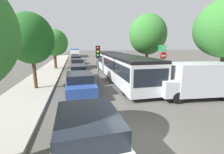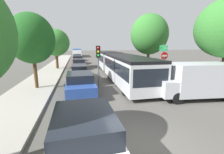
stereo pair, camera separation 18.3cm
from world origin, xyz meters
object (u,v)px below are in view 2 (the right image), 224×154
Objects in this scene: tree_left_far at (56,43)px; traffic_light at (98,58)px; tree_left_mid at (33,40)px; city_bus_rear at (77,52)px; queued_car_white at (85,135)px; queued_car_red at (78,60)px; queued_car_graphite at (79,64)px; direction_sign_post at (163,53)px; white_van at (199,80)px; tree_right_mid at (149,35)px; queued_car_navy at (77,57)px; queued_car_tan at (79,71)px; no_entry_sign at (164,62)px; queued_car_blue at (80,83)px; articulated_bus at (117,63)px.

traffic_light is at bearing -68.50° from tree_left_far.
tree_left_far is (0.27, 10.50, -0.01)m from tree_left_mid.
city_bus_rear is at bearing 83.17° from tree_left_far.
queued_car_red is at bearing -1.24° from queued_car_white.
queued_car_red is at bearing -178.71° from city_bus_rear.
queued_car_graphite is 1.16× the size of direction_sign_post.
white_van is 0.69× the size of tree_right_mid.
queued_car_navy is 23.02m from tree_left_mid.
queued_car_tan is at bearing -160.75° from traffic_light.
queued_car_tan is at bearing 177.98° from queued_car_graphite.
no_entry_sign reaches higher than queued_car_tan.
queued_car_graphite is 1.49× the size of no_entry_sign.
queued_car_blue is 13.08m from tree_left_far.
queued_car_white is 30.93m from queued_car_navy.
direction_sign_post reaches higher than white_van.
no_entry_sign reaches higher than articulated_bus.
tree_left_mid reaches higher than no_entry_sign.
tree_right_mid is at bearing -93.21° from white_van.
tree_left_mid is (-11.11, -0.16, 1.94)m from no_entry_sign.
articulated_bus is at bearing -61.97° from white_van.
tree_left_mid is (-10.77, 4.53, 2.58)m from white_van.
tree_left_far is at bearing -34.69° from direction_sign_post.
tree_left_mid reaches higher than queued_car_blue.
city_bus_rear is at bearing -167.81° from no_entry_sign.
queued_car_blue is at bearing -53.57° from traffic_light.
queued_car_red is (-0.01, 25.01, -0.02)m from queued_car_white.
articulated_bus is at bearing -149.38° from queued_car_graphite.
queued_car_navy is (-0.06, 5.92, -0.02)m from queued_car_red.
white_van reaches higher than queued_car_navy.
queued_car_tan is 0.76× the size of white_van.
tree_left_far is (-2.90, -12.09, 3.06)m from queued_car_navy.
traffic_light is at bearing -12.60° from queued_car_white.
direction_sign_post is 0.63× the size of tree_left_far.
tree_left_far is at bearing 162.64° from tree_right_mid.
no_entry_sign is 11.28m from tree_left_mid.
queued_car_graphite is at bearing -42.12° from direction_sign_post.
city_bus_rear is 1.47× the size of tree_right_mid.
queued_car_graphite is 11.42m from tree_left_mid.
direction_sign_post is (9.41, -33.05, 1.19)m from city_bus_rear.
queued_car_blue is 1.05× the size of queued_car_navy.
queued_car_blue is at bearing 178.59° from queued_car_tan.
articulated_bus is 3.28× the size of white_van.
no_entry_sign is 0.78× the size of direction_sign_post.
white_van is (7.51, -8.32, 0.55)m from queued_car_tan.
direction_sign_post is 4.20m from tree_right_mid.
queued_car_white is at bearing 178.61° from queued_car_tan.
articulated_bus is at bearing 150.40° from traffic_light.
tree_left_mid is (-3.17, -22.59, 3.07)m from queued_car_navy.
queued_car_blue is at bearing 178.26° from queued_car_graphite.
tree_right_mid is (12.43, -3.88, 1.03)m from tree_left_far.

